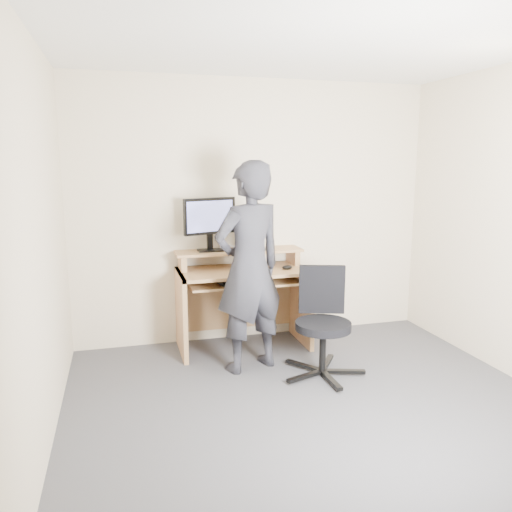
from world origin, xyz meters
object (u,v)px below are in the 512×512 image
monitor (210,219)px  office_chair (323,318)px  desk (241,289)px  person (249,268)px

monitor → office_chair: 1.38m
desk → person: bearing=-97.0°
desk → person: (-0.07, -0.57, 0.32)m
office_chair → person: person is taller
office_chair → person: (-0.56, 0.24, 0.40)m
office_chair → monitor: bearing=148.4°
desk → monitor: bearing=165.4°
office_chair → person: size_ratio=0.49×
desk → office_chair: (0.49, -0.81, -0.08)m
monitor → person: bearing=-90.7°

